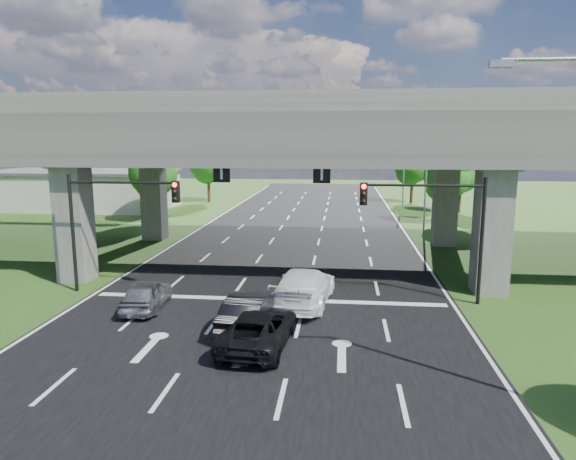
% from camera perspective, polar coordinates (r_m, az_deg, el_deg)
% --- Properties ---
extents(ground, '(160.00, 160.00, 0.00)m').
position_cam_1_polar(ground, '(21.88, -3.62, -10.57)').
color(ground, '#2B4A17').
rests_on(ground, ground).
extents(road, '(18.00, 120.00, 0.03)m').
position_cam_1_polar(road, '(31.34, -0.56, -4.15)').
color(road, black).
rests_on(road, ground).
extents(overpass, '(80.00, 15.00, 10.00)m').
position_cam_1_polar(overpass, '(32.38, -0.17, 10.43)').
color(overpass, '#322F2D').
rests_on(overpass, ground).
extents(warehouse, '(20.00, 10.00, 4.00)m').
position_cam_1_polar(warehouse, '(62.84, -22.04, 4.09)').
color(warehouse, '#9E9E99').
rests_on(warehouse, ground).
extents(signal_right, '(5.76, 0.54, 6.00)m').
position_cam_1_polar(signal_right, '(24.76, 16.04, 1.50)').
color(signal_right, black).
rests_on(signal_right, ground).
extents(signal_left, '(5.76, 0.54, 6.00)m').
position_cam_1_polar(signal_left, '(26.89, -18.94, 1.99)').
color(signal_left, black).
rests_on(signal_left, ground).
extents(streetlight_far, '(3.38, 0.25, 10.00)m').
position_cam_1_polar(streetlight_far, '(44.71, 14.65, 7.34)').
color(streetlight_far, gray).
rests_on(streetlight_far, ground).
extents(streetlight_beyond, '(3.38, 0.25, 10.00)m').
position_cam_1_polar(streetlight_beyond, '(60.57, 12.42, 8.04)').
color(streetlight_beyond, gray).
rests_on(streetlight_beyond, ground).
extents(tree_left_near, '(4.50, 4.50, 7.80)m').
position_cam_1_polar(tree_left_near, '(49.46, -14.72, 6.36)').
color(tree_left_near, black).
rests_on(tree_left_near, ground).
extents(tree_left_mid, '(3.91, 3.90, 6.76)m').
position_cam_1_polar(tree_left_mid, '(58.03, -14.69, 6.22)').
color(tree_left_mid, black).
rests_on(tree_left_mid, ground).
extents(tree_left_far, '(4.80, 4.80, 8.32)m').
position_cam_1_polar(tree_left_far, '(64.38, -8.84, 7.63)').
color(tree_left_far, black).
rests_on(tree_left_far, ground).
extents(tree_right_near, '(4.20, 4.20, 7.28)m').
position_cam_1_polar(tree_right_near, '(49.23, 17.31, 5.85)').
color(tree_right_near, black).
rests_on(tree_right_near, ground).
extents(tree_right_mid, '(3.91, 3.90, 6.76)m').
position_cam_1_polar(tree_right_mid, '(57.68, 18.71, 6.00)').
color(tree_right_mid, black).
rests_on(tree_right_mid, ground).
extents(tree_right_far, '(4.50, 4.50, 7.80)m').
position_cam_1_polar(tree_right_far, '(64.82, 13.73, 7.20)').
color(tree_right_far, black).
rests_on(tree_right_far, ground).
extents(car_silver, '(1.94, 4.12, 1.36)m').
position_cam_1_polar(car_silver, '(24.48, -15.44, -6.91)').
color(car_silver, '#999BA0').
rests_on(car_silver, road).
extents(car_dark, '(2.03, 4.68, 1.50)m').
position_cam_1_polar(car_dark, '(21.20, -4.25, -9.03)').
color(car_dark, black).
rests_on(car_dark, road).
extents(car_white, '(3.00, 6.07, 1.70)m').
position_cam_1_polar(car_white, '(24.23, 1.78, -6.31)').
color(car_white, white).
rests_on(car_white, road).
extents(car_trailing, '(2.67, 5.09, 1.37)m').
position_cam_1_polar(car_trailing, '(19.55, -3.28, -10.89)').
color(car_trailing, black).
rests_on(car_trailing, road).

